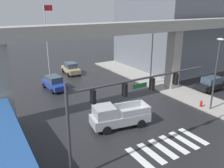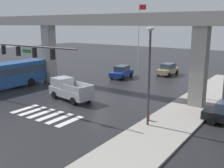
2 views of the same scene
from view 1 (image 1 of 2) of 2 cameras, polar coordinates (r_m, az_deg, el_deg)
name	(u,v)px [view 1 (image 1 of 2)]	position (r m, az deg, el deg)	size (l,w,h in m)	color
ground_plane	(122,115)	(22.74, 2.50, -7.60)	(120.00, 120.00, 0.00)	#232326
crosswalk_stripes	(168,146)	(18.59, 13.61, -14.63)	(6.05, 2.80, 0.01)	silver
elevated_overpass	(105,37)	(23.33, -1.74, 11.43)	(52.09, 1.85, 8.48)	#9E9991
sidewalk_east	(177,91)	(29.89, 15.53, -1.59)	(4.00, 36.00, 0.15)	#9E9991
pickup_truck	(117,116)	(20.26, 1.22, -7.93)	(5.35, 2.75, 2.08)	#A8AAAF
city_bus	(1,149)	(16.21, -25.53, -14.27)	(2.87, 10.82, 2.99)	#234C8C
sedan_tan	(71,68)	(36.75, -10.05, 3.82)	(2.11, 4.37, 1.72)	tan
sedan_blue	(54,83)	(30.15, -13.98, 0.28)	(2.28, 4.45, 1.72)	#1E3899
sedan_black	(211,84)	(31.45, 23.19, 0.06)	(4.34, 2.04, 1.72)	black
traffic_signal_mast	(123,96)	(14.52, 2.63, -3.06)	(10.89, 0.32, 6.20)	#38383D
street_lamp_near_corner	(216,66)	(24.34, 24.21, 3.94)	(0.44, 0.70, 7.24)	#38383D
street_lamp_mid_block	(152,51)	(30.41, 9.75, 7.94)	(0.44, 0.70, 7.24)	#38383D
fire_hydrant	(201,104)	(25.73, 20.97, -4.63)	(0.24, 0.24, 0.85)	red
flagpole	(47,38)	(32.65, -15.57, 10.73)	(1.16, 0.12, 10.30)	silver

